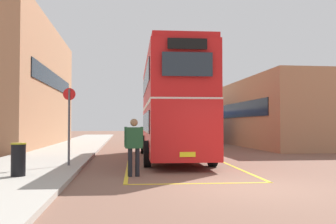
{
  "coord_description": "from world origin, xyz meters",
  "views": [
    {
      "loc": [
        -3.03,
        -9.39,
        1.62
      ],
      "look_at": [
        -0.71,
        10.3,
        2.26
      ],
      "focal_mm": 40.28,
      "sensor_mm": 36.0,
      "label": 1
    }
  ],
  "objects_px": {
    "double_decker_bus": "(172,105)",
    "bus_stop_sign": "(69,119)",
    "litter_bin": "(18,159)",
    "single_deck_bus": "(186,124)",
    "pedestrian_boarding": "(134,143)"
  },
  "relations": [
    {
      "from": "double_decker_bus",
      "to": "litter_bin",
      "type": "bearing_deg",
      "value": -129.55
    },
    {
      "from": "litter_bin",
      "to": "bus_stop_sign",
      "type": "height_order",
      "value": "bus_stop_sign"
    },
    {
      "from": "bus_stop_sign",
      "to": "double_decker_bus",
      "type": "bearing_deg",
      "value": 40.87
    },
    {
      "from": "double_decker_bus",
      "to": "litter_bin",
      "type": "height_order",
      "value": "double_decker_bus"
    },
    {
      "from": "litter_bin",
      "to": "double_decker_bus",
      "type": "bearing_deg",
      "value": 50.45
    },
    {
      "from": "pedestrian_boarding",
      "to": "litter_bin",
      "type": "distance_m",
      "value": 3.37
    },
    {
      "from": "litter_bin",
      "to": "bus_stop_sign",
      "type": "bearing_deg",
      "value": 69.12
    },
    {
      "from": "litter_bin",
      "to": "single_deck_bus",
      "type": "bearing_deg",
      "value": 68.58
    },
    {
      "from": "single_deck_bus",
      "to": "pedestrian_boarding",
      "type": "distance_m",
      "value": 21.65
    },
    {
      "from": "single_deck_bus",
      "to": "double_decker_bus",
      "type": "bearing_deg",
      "value": -102.0
    },
    {
      "from": "litter_bin",
      "to": "bus_stop_sign",
      "type": "xyz_separation_m",
      "value": [
        1.03,
        2.69,
        1.2
      ]
    },
    {
      "from": "double_decker_bus",
      "to": "bus_stop_sign",
      "type": "bearing_deg",
      "value": -139.13
    },
    {
      "from": "double_decker_bus",
      "to": "single_deck_bus",
      "type": "distance_m",
      "value": 15.61
    },
    {
      "from": "single_deck_bus",
      "to": "bus_stop_sign",
      "type": "height_order",
      "value": "single_deck_bus"
    },
    {
      "from": "double_decker_bus",
      "to": "bus_stop_sign",
      "type": "distance_m",
      "value": 5.59
    }
  ]
}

